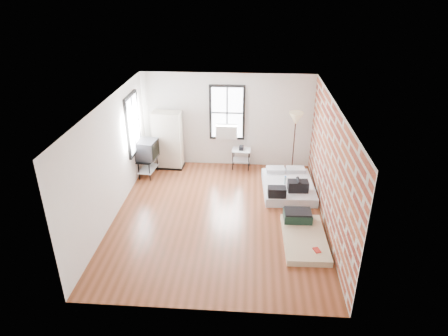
# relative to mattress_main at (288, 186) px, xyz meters

# --- Properties ---
(ground) EXTENTS (6.00, 6.00, 0.00)m
(ground) POSITION_rel_mattress_main_xyz_m (-1.75, -1.37, -0.16)
(ground) COLOR #592D17
(ground) RESTS_ON ground
(room_shell) EXTENTS (5.02, 6.02, 2.80)m
(room_shell) POSITION_rel_mattress_main_xyz_m (-1.51, -1.01, 1.58)
(room_shell) COLOR silver
(room_shell) RESTS_ON ground
(mattress_main) EXTENTS (1.40, 1.84, 0.57)m
(mattress_main) POSITION_rel_mattress_main_xyz_m (0.00, 0.00, 0.00)
(mattress_main) COLOR white
(mattress_main) RESTS_ON ground
(mattress_bare) EXTENTS (0.95, 1.75, 0.37)m
(mattress_bare) POSITION_rel_mattress_main_xyz_m (0.18, -2.08, -0.04)
(mattress_bare) COLOR tan
(mattress_bare) RESTS_ON ground
(wardrobe) EXTENTS (0.90, 0.55, 1.73)m
(wardrobe) POSITION_rel_mattress_main_xyz_m (-3.48, 1.28, 0.70)
(wardrobe) COLOR black
(wardrobe) RESTS_ON ground
(side_table) EXTENTS (0.56, 0.46, 0.71)m
(side_table) POSITION_rel_mattress_main_xyz_m (-1.30, 1.35, 0.32)
(side_table) COLOR black
(side_table) RESTS_ON ground
(floor_lamp) EXTENTS (0.39, 0.39, 1.80)m
(floor_lamp) POSITION_rel_mattress_main_xyz_m (0.21, 1.28, 1.39)
(floor_lamp) COLOR black
(floor_lamp) RESTS_ON ground
(tv_stand) EXTENTS (0.61, 0.81, 1.08)m
(tv_stand) POSITION_rel_mattress_main_xyz_m (-3.96, 0.67, 0.62)
(tv_stand) COLOR black
(tv_stand) RESTS_ON ground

